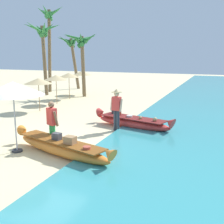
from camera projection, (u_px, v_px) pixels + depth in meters
ground_plane at (42, 148)px, 9.91m from camera, size 80.00×80.00×0.00m
boat_orange_foreground at (61, 147)px, 9.13m from camera, size 4.35×1.80×0.76m
boat_red_midground at (133, 122)px, 12.52m from camera, size 3.98×1.67×0.78m
person_vendor_hatted at (116, 107)px, 11.91m from camera, size 0.58×0.44×1.82m
person_tourist_customer at (52, 122)px, 9.81m from camera, size 0.58×0.41×1.65m
patio_umbrella_large at (13, 89)px, 9.10m from camera, size 2.05×2.05×2.38m
parasol_row_0 at (38, 81)px, 15.98m from camera, size 1.60×1.60×1.91m
parasol_row_1 at (56, 78)px, 18.30m from camera, size 1.60×1.60×1.91m
parasol_row_2 at (69, 75)px, 20.38m from camera, size 1.60×1.60×1.91m
parasol_row_3 at (82, 73)px, 22.66m from camera, size 1.60×1.60×1.91m
palm_tree_tall_inland at (72, 46)px, 26.21m from camera, size 2.85×2.49×5.03m
palm_tree_leaning_seaward at (49, 26)px, 23.46m from camera, size 2.74×2.76×7.21m
palm_tree_mid_cluster at (82, 45)px, 21.18m from camera, size 2.96×2.59×4.90m
palm_tree_far_behind at (42, 36)px, 21.83m from camera, size 2.63×2.71×5.75m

